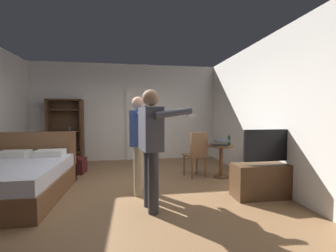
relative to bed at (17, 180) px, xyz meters
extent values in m
plane|color=olive|center=(1.72, -0.11, -0.30)|extent=(6.40, 6.40, 0.00)
cube|color=silver|center=(1.72, 2.86, 1.12)|extent=(5.61, 0.12, 2.84)
cube|color=silver|center=(4.46, -0.11, 1.12)|extent=(0.12, 6.05, 2.84)
cube|color=white|center=(1.75, 2.78, 0.72)|extent=(0.08, 0.08, 2.05)
cube|color=white|center=(2.60, 2.78, 0.72)|extent=(0.08, 0.08, 2.05)
cube|color=white|center=(2.17, 2.78, 1.79)|extent=(0.93, 0.08, 0.08)
cube|color=brown|center=(0.00, -0.08, -0.13)|extent=(1.43, 1.96, 0.35)
cube|color=white|center=(0.00, -0.08, 0.16)|extent=(1.37, 1.90, 0.22)
cube|color=brown|center=(0.00, 0.86, 0.21)|extent=(1.43, 0.08, 1.02)
cube|color=white|center=(-0.31, 0.60, 0.33)|extent=(0.50, 0.34, 0.12)
cube|color=white|center=(0.31, 0.60, 0.33)|extent=(0.50, 0.34, 0.12)
cube|color=#4C331E|center=(-0.39, 2.60, 0.59)|extent=(0.06, 0.32, 1.78)
cube|color=#4C331E|center=(0.48, 2.60, 0.59)|extent=(0.06, 0.32, 1.78)
cube|color=#4C331E|center=(0.04, 2.60, 1.46)|extent=(0.93, 0.32, 0.04)
cube|color=#4C331E|center=(0.04, 2.75, 0.59)|extent=(0.93, 0.02, 1.78)
cube|color=#4C331E|center=(0.04, 2.60, -0.01)|extent=(0.87, 0.32, 0.03)
cube|color=#4C331E|center=(0.04, 2.60, 0.59)|extent=(0.87, 0.32, 0.03)
cylinder|color=#566960|center=(0.15, 2.60, 0.65)|extent=(0.06, 0.06, 0.09)
cube|color=#4C331E|center=(0.04, 2.60, 1.18)|extent=(0.87, 0.32, 0.03)
cube|color=#4C331E|center=(4.10, -0.60, -0.03)|extent=(1.19, 0.40, 0.56)
cube|color=black|center=(4.10, -0.62, 0.56)|extent=(0.90, 0.05, 0.52)
cube|color=teal|center=(4.10, -0.59, 0.56)|extent=(0.84, 0.01, 0.46)
cylinder|color=brown|center=(3.78, 0.61, 0.03)|extent=(0.08, 0.08, 0.67)
cylinder|color=brown|center=(3.78, 0.61, -0.29)|extent=(0.34, 0.34, 0.03)
cylinder|color=brown|center=(3.78, 0.61, 0.38)|extent=(0.57, 0.57, 0.03)
cube|color=black|center=(3.75, 0.61, 0.41)|extent=(0.35, 0.27, 0.02)
cube|color=black|center=(3.73, 0.50, 0.52)|extent=(0.35, 0.24, 0.06)
cube|color=navy|center=(3.73, 0.50, 0.52)|extent=(0.31, 0.21, 0.05)
cylinder|color=black|center=(3.92, 0.53, 0.50)|extent=(0.06, 0.06, 0.20)
cylinder|color=black|center=(3.92, 0.53, 0.62)|extent=(0.03, 0.03, 0.05)
cylinder|color=brown|center=(3.34, 0.98, -0.08)|extent=(0.04, 0.04, 0.45)
cylinder|color=brown|center=(3.02, 0.88, -0.08)|extent=(0.04, 0.04, 0.45)
cylinder|color=brown|center=(3.44, 0.65, -0.08)|extent=(0.04, 0.04, 0.45)
cylinder|color=brown|center=(3.11, 0.55, -0.08)|extent=(0.04, 0.04, 0.45)
cube|color=brown|center=(3.23, 0.76, 0.17)|extent=(0.52, 0.52, 0.04)
cube|color=brown|center=(3.28, 0.60, 0.44)|extent=(0.41, 0.16, 0.50)
cylinder|color=#333338|center=(2.11, -0.67, 0.13)|extent=(0.15, 0.15, 0.87)
cylinder|color=#333338|center=(2.15, -0.92, 0.13)|extent=(0.15, 0.15, 0.87)
cube|color=#4C4C56|center=(2.13, -0.79, 0.87)|extent=(0.34, 0.49, 0.61)
sphere|color=#936B4C|center=(2.13, -0.79, 1.30)|extent=(0.23, 0.23, 0.23)
cylinder|color=#4C4C56|center=(2.17, -0.53, 0.98)|extent=(0.35, 0.15, 0.49)
cylinder|color=#4C4C56|center=(2.42, -0.99, 1.09)|extent=(0.52, 0.18, 0.16)
cube|color=white|center=(2.68, -0.97, 1.05)|extent=(0.12, 0.06, 0.04)
cylinder|color=tan|center=(1.99, 0.06, 0.12)|extent=(0.15, 0.15, 0.84)
cylinder|color=tan|center=(1.96, -0.20, 0.12)|extent=(0.15, 0.15, 0.84)
cube|color=#334C8C|center=(1.98, -0.07, 0.84)|extent=(0.31, 0.50, 0.60)
sphere|color=tan|center=(1.98, -0.07, 1.26)|extent=(0.23, 0.23, 0.23)
cylinder|color=#334C8C|center=(2.10, 0.18, 0.94)|extent=(0.34, 0.12, 0.48)
cylinder|color=#334C8C|center=(2.18, -0.36, 1.07)|extent=(0.48, 0.14, 0.11)
cube|color=white|center=(2.41, -0.41, 1.06)|extent=(0.12, 0.05, 0.04)
cube|color=#4C1919|center=(0.48, 1.45, -0.13)|extent=(0.64, 0.44, 0.35)
cube|color=#4C1919|center=(0.36, 1.45, -0.11)|extent=(0.66, 0.39, 0.39)
camera|label=1|loc=(1.87, -3.94, 1.08)|focal=23.81mm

